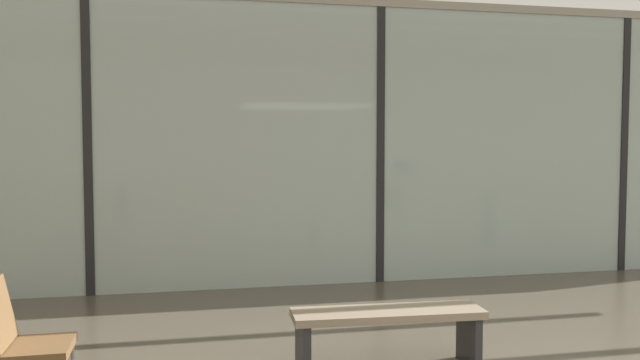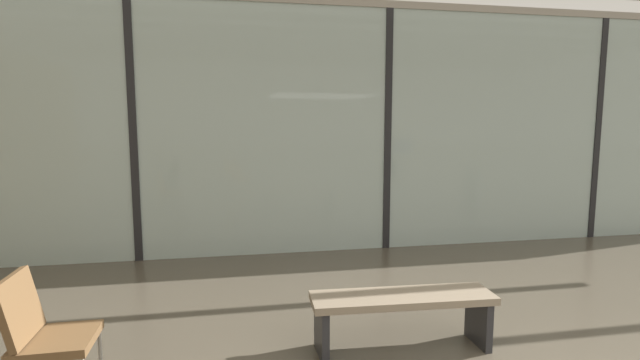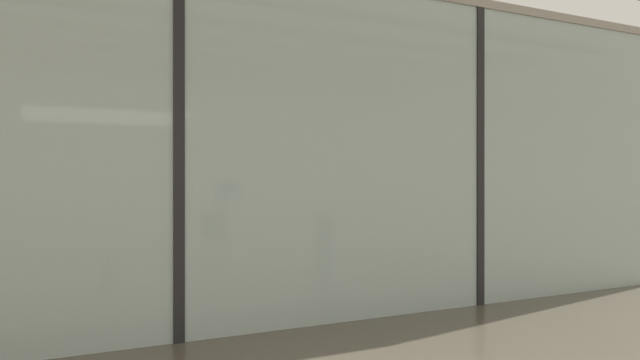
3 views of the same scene
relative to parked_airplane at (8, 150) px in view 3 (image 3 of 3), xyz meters
The scene contains 4 objects.
glass_curtain_wall 4.41m from the parked_airplane, 71.19° to the right, with size 14.00×0.08×3.46m, color #A3B7B2.
window_mullion_1 4.41m from the parked_airplane, 71.19° to the right, with size 0.10×0.12×3.46m, color black.
window_mullion_2 6.45m from the parked_airplane, 40.28° to the right, with size 0.10×0.12×3.46m, color black.
parked_airplane is the anchor object (origin of this frame).
Camera 3 is at (-1.25, -0.08, 1.46)m, focal length 32.99 mm.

